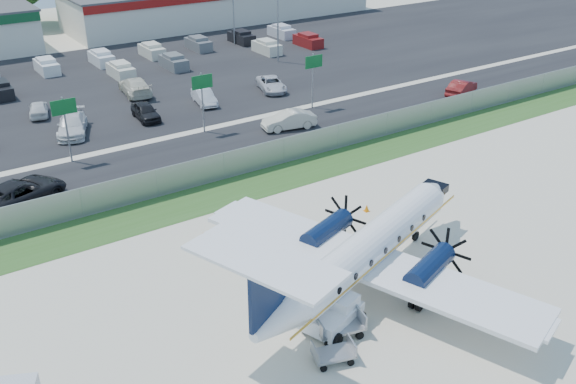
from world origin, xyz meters
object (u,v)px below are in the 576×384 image
pushback_tug (335,313)px  baggage_cart_near (339,325)px  baggage_cart_far (333,353)px  aircraft (366,249)px

pushback_tug → baggage_cart_near: bearing=-111.9°
pushback_tug → baggage_cart_near: (-0.25, -0.62, -0.18)m
baggage_cart_near → baggage_cart_far: 1.84m
pushback_tug → baggage_cart_near: size_ratio=1.29×
pushback_tug → baggage_cart_near: 0.69m
aircraft → baggage_cart_near: bearing=-145.8°
aircraft → pushback_tug: aircraft is taller
baggage_cart_far → baggage_cart_near: bearing=44.8°
pushback_tug → baggage_cart_far: (-1.55, -1.91, -0.28)m
pushback_tug → baggage_cart_far: size_ratio=1.57×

